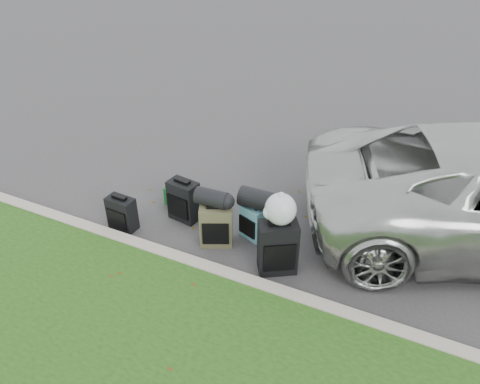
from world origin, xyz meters
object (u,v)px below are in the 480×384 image
at_px(suitcase_olive, 216,225).
at_px(suitcase_large_black_right, 278,247).
at_px(suitcase_teal, 253,222).
at_px(tote_green, 174,195).
at_px(suitcase_large_black_left, 184,201).
at_px(tote_navy, 215,205).
at_px(suitcase_small_black, 122,213).

relative_size(suitcase_olive, suitcase_large_black_right, 0.83).
distance_m(suitcase_teal, suitcase_large_black_right, 0.77).
bearing_deg(tote_green, suitcase_teal, -7.82).
distance_m(suitcase_olive, suitcase_large_black_right, 0.99).
relative_size(suitcase_large_black_left, tote_green, 2.15).
xyz_separation_m(suitcase_olive, tote_navy, (-0.36, 0.65, -0.16)).
relative_size(suitcase_teal, tote_navy, 1.76).
bearing_deg(tote_navy, tote_green, -160.99).
relative_size(suitcase_large_black_right, tote_navy, 2.53).
xyz_separation_m(suitcase_olive, tote_green, (-1.07, 0.59, -0.16)).
xyz_separation_m(tote_green, tote_navy, (0.71, 0.06, -0.00)).
xyz_separation_m(suitcase_large_black_left, suitcase_teal, (1.12, 0.03, -0.06)).
height_order(suitcase_large_black_left, tote_navy, suitcase_large_black_left).
height_order(suitcase_small_black, suitcase_large_black_left, suitcase_large_black_left).
height_order(suitcase_teal, tote_navy, suitcase_teal).
bearing_deg(tote_green, tote_navy, 5.82).
distance_m(suitcase_large_black_left, tote_green, 0.48).
distance_m(suitcase_teal, tote_green, 1.50).
bearing_deg(tote_green, suitcase_large_black_right, -18.53).
height_order(suitcase_large_black_left, suitcase_large_black_right, suitcase_large_black_right).
bearing_deg(suitcase_olive, suitcase_teal, 16.03).
bearing_deg(suitcase_large_black_left, suitcase_teal, 9.32).
relative_size(suitcase_large_black_left, tote_navy, 2.17).
xyz_separation_m(suitcase_small_black, suitcase_olive, (1.41, 0.28, 0.05)).
bearing_deg(suitcase_small_black, suitcase_large_black_left, 43.96).
distance_m(suitcase_small_black, suitcase_teal, 1.92).
relative_size(suitcase_teal, tote_green, 1.74).
height_order(suitcase_large_black_left, suitcase_teal, suitcase_large_black_left).
height_order(suitcase_olive, suitcase_teal, suitcase_olive).
bearing_deg(suitcase_large_black_right, suitcase_large_black_left, 133.11).
bearing_deg(tote_navy, suitcase_olive, -46.50).
xyz_separation_m(suitcase_teal, suitcase_large_black_right, (0.57, -0.50, 0.11)).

